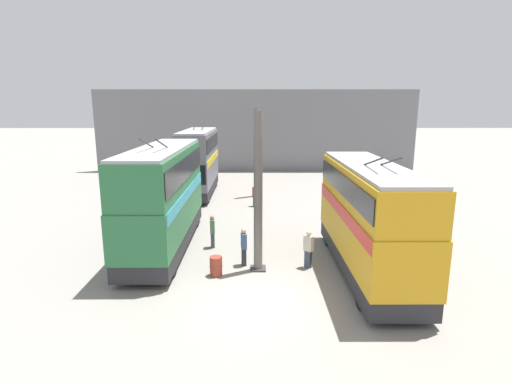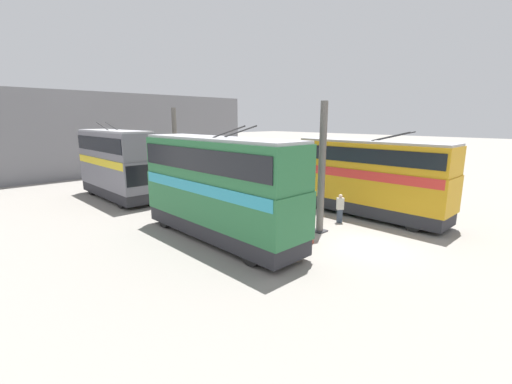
{
  "view_description": "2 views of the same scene",
  "coord_description": "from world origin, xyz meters",
  "px_view_note": "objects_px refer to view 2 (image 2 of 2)",
  "views": [
    {
      "loc": [
        -14.11,
        0.17,
        7.36
      ],
      "look_at": [
        12.24,
        0.05,
        1.63
      ],
      "focal_mm": 28.0,
      "sensor_mm": 36.0,
      "label": 1
    },
    {
      "loc": [
        -7.78,
        15.26,
        6.18
      ],
      "look_at": [
        7.27,
        0.87,
        1.75
      ],
      "focal_mm": 24.0,
      "sensor_mm": 36.0,
      "label": 2
    }
  ],
  "objects_px": {
    "bus_right_near": "(218,183)",
    "person_aisle_midway": "(199,187)",
    "bus_left_far": "(370,174)",
    "person_by_left_row": "(340,207)",
    "person_aisle_foreground": "(306,216)",
    "person_by_right_row": "(253,213)",
    "oil_drum": "(309,234)",
    "bus_right_mid": "(116,160)"
  },
  "relations": [
    {
      "from": "bus_left_far",
      "to": "person_by_left_row",
      "type": "distance_m",
      "value": 3.17
    },
    {
      "from": "person_by_right_row",
      "to": "bus_right_near",
      "type": "bearing_deg",
      "value": 173.85
    },
    {
      "from": "bus_left_far",
      "to": "person_aisle_foreground",
      "type": "distance_m",
      "value": 5.85
    },
    {
      "from": "person_by_left_row",
      "to": "person_aisle_midway",
      "type": "bearing_deg",
      "value": -126.53
    },
    {
      "from": "bus_right_near",
      "to": "person_aisle_midway",
      "type": "relative_size",
      "value": 6.23
    },
    {
      "from": "bus_right_near",
      "to": "oil_drum",
      "type": "height_order",
      "value": "bus_right_near"
    },
    {
      "from": "person_by_right_row",
      "to": "person_aisle_midway",
      "type": "relative_size",
      "value": 1.05
    },
    {
      "from": "bus_left_far",
      "to": "person_by_right_row",
      "type": "bearing_deg",
      "value": 65.99
    },
    {
      "from": "person_aisle_midway",
      "to": "oil_drum",
      "type": "relative_size",
      "value": 1.92
    },
    {
      "from": "person_aisle_midway",
      "to": "person_by_right_row",
      "type": "bearing_deg",
      "value": -165.92
    },
    {
      "from": "bus_left_far",
      "to": "person_aisle_midway",
      "type": "distance_m",
      "value": 13.13
    },
    {
      "from": "bus_left_far",
      "to": "person_by_right_row",
      "type": "height_order",
      "value": "bus_left_far"
    },
    {
      "from": "bus_left_far",
      "to": "person_by_left_row",
      "type": "height_order",
      "value": "bus_left_far"
    },
    {
      "from": "bus_right_near",
      "to": "person_aisle_midway",
      "type": "xyz_separation_m",
      "value": [
        8.81,
        -4.76,
        -2.14
      ]
    },
    {
      "from": "person_aisle_midway",
      "to": "oil_drum",
      "type": "distance_m",
      "value": 12.51
    },
    {
      "from": "person_aisle_foreground",
      "to": "oil_drum",
      "type": "height_order",
      "value": "person_aisle_foreground"
    },
    {
      "from": "person_aisle_midway",
      "to": "bus_right_near",
      "type": "bearing_deg",
      "value": -179.75
    },
    {
      "from": "person_by_right_row",
      "to": "bus_right_mid",
      "type": "bearing_deg",
      "value": 94.5
    },
    {
      "from": "bus_left_far",
      "to": "person_by_right_row",
      "type": "relative_size",
      "value": 5.61
    },
    {
      "from": "person_by_left_row",
      "to": "oil_drum",
      "type": "xyz_separation_m",
      "value": [
        -0.86,
        4.17,
        -0.51
      ]
    },
    {
      "from": "bus_right_near",
      "to": "oil_drum",
      "type": "xyz_separation_m",
      "value": [
        -3.56,
        -2.98,
        -2.58
      ]
    },
    {
      "from": "bus_right_near",
      "to": "bus_right_mid",
      "type": "xyz_separation_m",
      "value": [
        13.03,
        -0.0,
        0.03
      ]
    },
    {
      "from": "bus_left_far",
      "to": "bus_right_near",
      "type": "distance_m",
      "value": 10.21
    },
    {
      "from": "bus_right_near",
      "to": "oil_drum",
      "type": "distance_m",
      "value": 5.32
    },
    {
      "from": "oil_drum",
      "to": "bus_right_mid",
      "type": "bearing_deg",
      "value": 10.2
    },
    {
      "from": "bus_right_near",
      "to": "person_aisle_foreground",
      "type": "distance_m",
      "value": 5.25
    },
    {
      "from": "person_by_right_row",
      "to": "person_aisle_midway",
      "type": "bearing_deg",
      "value": 69.2
    },
    {
      "from": "bus_left_far",
      "to": "person_by_left_row",
      "type": "bearing_deg",
      "value": 78.69
    },
    {
      "from": "bus_right_near",
      "to": "person_by_left_row",
      "type": "height_order",
      "value": "bus_right_near"
    },
    {
      "from": "bus_right_near",
      "to": "bus_right_mid",
      "type": "relative_size",
      "value": 1.15
    },
    {
      "from": "bus_right_mid",
      "to": "person_aisle_foreground",
      "type": "relative_size",
      "value": 5.01
    },
    {
      "from": "person_aisle_foreground",
      "to": "person_aisle_midway",
      "type": "bearing_deg",
      "value": 78.38
    },
    {
      "from": "bus_right_near",
      "to": "person_by_right_row",
      "type": "xyz_separation_m",
      "value": [
        0.0,
        -2.47,
        -2.08
      ]
    },
    {
      "from": "bus_left_far",
      "to": "bus_right_mid",
      "type": "xyz_separation_m",
      "value": [
        16.24,
        9.69,
        0.26
      ]
    },
    {
      "from": "bus_right_mid",
      "to": "person_by_left_row",
      "type": "relative_size",
      "value": 5.09
    },
    {
      "from": "bus_right_mid",
      "to": "person_aisle_midway",
      "type": "distance_m",
      "value": 6.72
    },
    {
      "from": "bus_left_far",
      "to": "oil_drum",
      "type": "height_order",
      "value": "bus_left_far"
    },
    {
      "from": "person_by_right_row",
      "to": "person_aisle_midway",
      "type": "distance_m",
      "value": 9.1
    },
    {
      "from": "bus_left_far",
      "to": "oil_drum",
      "type": "relative_size",
      "value": 11.29
    },
    {
      "from": "person_by_left_row",
      "to": "person_aisle_foreground",
      "type": "relative_size",
      "value": 0.98
    },
    {
      "from": "person_by_left_row",
      "to": "person_aisle_midway",
      "type": "distance_m",
      "value": 11.76
    },
    {
      "from": "person_by_left_row",
      "to": "person_by_right_row",
      "type": "distance_m",
      "value": 5.41
    }
  ]
}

